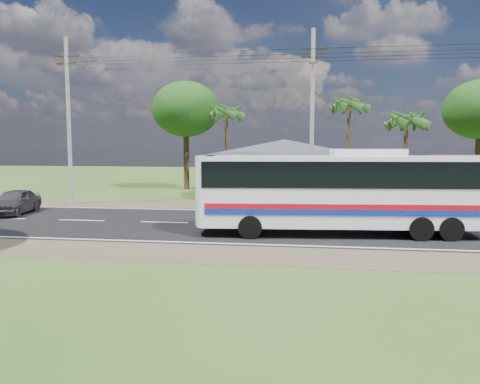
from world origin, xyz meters
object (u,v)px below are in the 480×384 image
object	(u,v)px
coach_bus	(343,186)
waiting_shed	(470,165)
small_car	(15,202)
motorcycle	(401,205)

from	to	relation	value
coach_bus	waiting_shed	bearing A→B (deg)	45.62
coach_bus	small_car	size ratio (longest dim) A/B	2.92
waiting_shed	small_car	distance (m)	27.85
small_car	coach_bus	bearing A→B (deg)	-21.18
coach_bus	small_car	bearing A→B (deg)	163.48
motorcycle	coach_bus	bearing A→B (deg)	151.42
waiting_shed	coach_bus	bearing A→B (deg)	-129.47
waiting_shed	motorcycle	xyz separation A→B (m)	(-4.79, -3.16, -2.27)
coach_bus	motorcycle	xyz separation A→B (m)	(3.89, 7.38, -1.71)
coach_bus	motorcycle	bearing A→B (deg)	57.28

